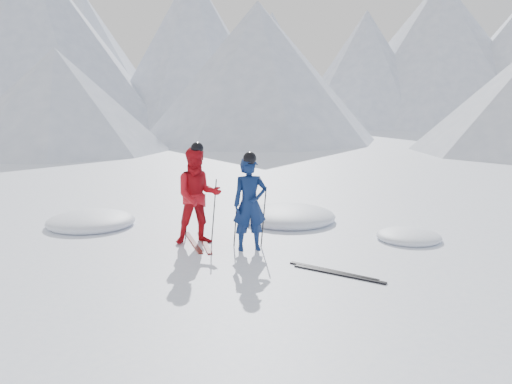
# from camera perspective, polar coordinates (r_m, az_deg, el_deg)

# --- Properties ---
(ground) EXTENTS (160.00, 160.00, 0.00)m
(ground) POSITION_cam_1_polar(r_m,az_deg,el_deg) (10.67, 6.97, -6.44)
(ground) COLOR white
(ground) RESTS_ON ground
(mountain_range) EXTENTS (106.15, 62.94, 15.53)m
(mountain_range) POSITION_cam_1_polar(r_m,az_deg,el_deg) (46.06, 13.96, 14.54)
(mountain_range) COLOR #B2BCD1
(mountain_range) RESTS_ON ground
(skier_blue) EXTENTS (0.78, 0.63, 1.85)m
(skier_blue) POSITION_cam_1_polar(r_m,az_deg,el_deg) (10.63, -0.65, -1.28)
(skier_blue) COLOR #0C1E4B
(skier_blue) RESTS_ON ground
(skier_red) EXTENTS (1.17, 1.05, 1.99)m
(skier_red) POSITION_cam_1_polar(r_m,az_deg,el_deg) (11.15, -6.13, -0.42)
(skier_red) COLOR red
(skier_red) RESTS_ON ground
(pole_blue_left) EXTENTS (0.12, 0.09, 1.23)m
(pole_blue_left) POSITION_cam_1_polar(r_m,az_deg,el_deg) (10.88, -2.13, -2.68)
(pole_blue_left) COLOR black
(pole_blue_left) RESTS_ON ground
(pole_blue_right) EXTENTS (0.12, 0.07, 1.23)m
(pole_blue_right) POSITION_cam_1_polar(r_m,az_deg,el_deg) (10.91, 0.81, -2.64)
(pole_blue_right) COLOR black
(pole_blue_right) RESTS_ON ground
(pole_red_left) EXTENTS (0.13, 0.10, 1.33)m
(pole_red_left) POSITION_cam_1_polar(r_m,az_deg,el_deg) (11.52, -7.29, -1.79)
(pole_red_left) COLOR black
(pole_red_left) RESTS_ON ground
(pole_red_right) EXTENTS (0.13, 0.09, 1.33)m
(pole_red_right) POSITION_cam_1_polar(r_m,az_deg,el_deg) (11.30, -4.45, -1.97)
(pole_red_right) COLOR black
(pole_red_right) RESTS_ON ground
(ski_worn_left) EXTENTS (0.74, 1.60, 0.03)m
(ski_worn_left) POSITION_cam_1_polar(r_m,az_deg,el_deg) (11.40, -6.62, -5.27)
(ski_worn_left) COLOR black
(ski_worn_left) RESTS_ON ground
(ski_worn_right) EXTENTS (0.63, 1.64, 0.03)m
(ski_worn_right) POSITION_cam_1_polar(r_m,az_deg,el_deg) (11.35, -5.44, -5.31)
(ski_worn_right) COLOR black
(ski_worn_right) RESTS_ON ground
(ski_loose_a) EXTENTS (1.52, 0.92, 0.03)m
(ski_loose_a) POSITION_cam_1_polar(r_m,az_deg,el_deg) (9.62, 8.06, -8.25)
(ski_loose_a) COLOR black
(ski_loose_a) RESTS_ON ground
(ski_loose_b) EXTENTS (1.55, 0.87, 0.03)m
(ski_loose_b) POSITION_cam_1_polar(r_m,az_deg,el_deg) (9.48, 8.70, -8.54)
(ski_loose_b) COLOR black
(ski_loose_b) RESTS_ON ground
(snow_lumps) EXTENTS (8.96, 3.30, 0.50)m
(snow_lumps) POSITION_cam_1_polar(r_m,az_deg,el_deg) (12.92, -3.02, -3.42)
(snow_lumps) COLOR white
(snow_lumps) RESTS_ON ground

